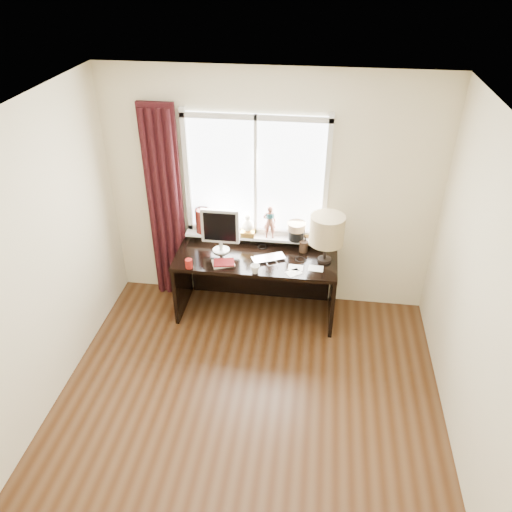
# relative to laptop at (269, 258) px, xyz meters

# --- Properties ---
(floor) EXTENTS (3.50, 4.00, 0.00)m
(floor) POSITION_rel_laptop_xyz_m (-0.04, -1.59, -0.76)
(floor) COLOR #4E321B
(floor) RESTS_ON ground
(ceiling) EXTENTS (3.50, 4.00, 0.00)m
(ceiling) POSITION_rel_laptop_xyz_m (-0.04, -1.59, 1.84)
(ceiling) COLOR white
(ceiling) RESTS_ON wall_back
(wall_back) EXTENTS (3.50, 0.00, 2.60)m
(wall_back) POSITION_rel_laptop_xyz_m (-0.04, 0.41, 0.54)
(wall_back) COLOR beige
(wall_back) RESTS_ON ground
(wall_left) EXTENTS (0.00, 4.00, 2.60)m
(wall_left) POSITION_rel_laptop_xyz_m (-1.79, -1.59, 0.54)
(wall_left) COLOR beige
(wall_left) RESTS_ON ground
(wall_right) EXTENTS (0.00, 4.00, 2.60)m
(wall_right) POSITION_rel_laptop_xyz_m (1.71, -1.59, 0.54)
(wall_right) COLOR beige
(wall_right) RESTS_ON ground
(laptop) EXTENTS (0.41, 0.35, 0.03)m
(laptop) POSITION_rel_laptop_xyz_m (0.00, 0.00, 0.00)
(laptop) COLOR silver
(laptop) RESTS_ON desk
(mug) EXTENTS (0.12, 0.12, 0.09)m
(mug) POSITION_rel_laptop_xyz_m (-0.11, -0.26, 0.03)
(mug) COLOR white
(mug) RESTS_ON desk
(red_cup) EXTENTS (0.07, 0.07, 0.10)m
(red_cup) POSITION_rel_laptop_xyz_m (-0.78, -0.26, 0.03)
(red_cup) COLOR maroon
(red_cup) RESTS_ON desk
(window) EXTENTS (1.52, 0.23, 1.40)m
(window) POSITION_rel_laptop_xyz_m (-0.19, 0.35, 0.54)
(window) COLOR white
(window) RESTS_ON ground
(curtain) EXTENTS (0.38, 0.09, 2.25)m
(curtain) POSITION_rel_laptop_xyz_m (-1.17, 0.31, 0.35)
(curtain) COLOR black
(curtain) RESTS_ON floor
(desk) EXTENTS (1.70, 0.70, 0.75)m
(desk) POSITION_rel_laptop_xyz_m (-0.14, 0.13, -0.26)
(desk) COLOR black
(desk) RESTS_ON floor
(monitor) EXTENTS (0.40, 0.18, 0.49)m
(monitor) POSITION_rel_laptop_xyz_m (-0.52, 0.10, 0.26)
(monitor) COLOR beige
(monitor) RESTS_ON desk
(notebook_stack) EXTENTS (0.26, 0.23, 0.03)m
(notebook_stack) POSITION_rel_laptop_xyz_m (-0.45, -0.15, 0.00)
(notebook_stack) COLOR beige
(notebook_stack) RESTS_ON desk
(brush_holder) EXTENTS (0.09, 0.09, 0.25)m
(brush_holder) POSITION_rel_laptop_xyz_m (0.35, 0.21, 0.05)
(brush_holder) COLOR black
(brush_holder) RESTS_ON desk
(icon_frame) EXTENTS (0.10, 0.04, 0.13)m
(icon_frame) POSITION_rel_laptop_xyz_m (0.37, 0.33, 0.05)
(icon_frame) COLOR gold
(icon_frame) RESTS_ON desk
(table_lamp) EXTENTS (0.35, 0.35, 0.52)m
(table_lamp) POSITION_rel_laptop_xyz_m (0.58, 0.05, 0.35)
(table_lamp) COLOR black
(table_lamp) RESTS_ON desk
(loose_papers) EXTENTS (0.39, 0.25, 0.00)m
(loose_papers) POSITION_rel_laptop_xyz_m (0.35, -0.15, -0.01)
(loose_papers) COLOR white
(loose_papers) RESTS_ON desk
(desk_cables) EXTENTS (0.56, 0.42, 0.01)m
(desk_cables) POSITION_rel_laptop_xyz_m (0.06, 0.06, -0.01)
(desk_cables) COLOR black
(desk_cables) RESTS_ON desk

